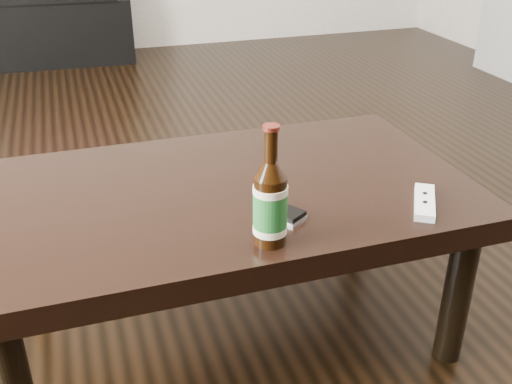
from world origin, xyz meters
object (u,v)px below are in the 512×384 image
object	(u,v)px
coffee_table	(226,208)
beer_bottle	(270,204)
phone	(281,212)
tv_stand	(52,29)
remote	(424,202)

from	to	relation	value
coffee_table	beer_bottle	world-z (taller)	beer_bottle
coffee_table	phone	size ratio (longest dim) A/B	10.09
tv_stand	beer_bottle	distance (m)	3.45
tv_stand	coffee_table	size ratio (longest dim) A/B	0.89
coffee_table	tv_stand	bearing A→B (deg)	97.02
beer_bottle	remote	xyz separation A→B (m)	(0.39, 0.04, -0.08)
phone	remote	xyz separation A→B (m)	(0.33, -0.06, 0.00)
coffee_table	remote	world-z (taller)	remote
tv_stand	phone	distance (m)	3.36
tv_stand	remote	size ratio (longest dim) A/B	6.68
tv_stand	coffee_table	xyz separation A→B (m)	(0.39, -3.14, 0.18)
beer_bottle	phone	bearing A→B (deg)	58.27
tv_stand	remote	distance (m)	3.48
beer_bottle	phone	size ratio (longest dim) A/B	2.16
beer_bottle	coffee_table	bearing A→B (deg)	94.29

